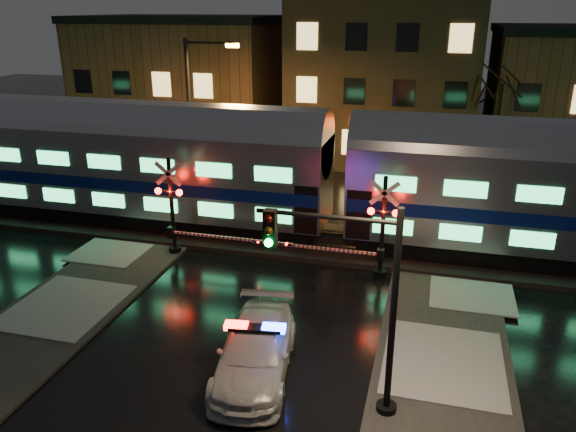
{
  "coord_description": "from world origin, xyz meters",
  "views": [
    {
      "loc": [
        5.65,
        -17.89,
        10.08
      ],
      "look_at": [
        0.23,
        2.5,
        2.2
      ],
      "focal_mm": 35.0,
      "sensor_mm": 36.0,
      "label": 1
    }
  ],
  "objects_px": {
    "crossing_signal_right": "(373,237)",
    "traffic_light": "(356,308)",
    "police_car": "(256,351)",
    "crossing_signal_left": "(179,217)",
    "streetlight": "(195,112)"
  },
  "relations": [
    {
      "from": "police_car",
      "to": "traffic_light",
      "type": "xyz_separation_m",
      "value": [
        2.97,
        -0.87,
        2.34
      ]
    },
    {
      "from": "crossing_signal_left",
      "to": "streetlight",
      "type": "bearing_deg",
      "value": 106.84
    },
    {
      "from": "traffic_light",
      "to": "police_car",
      "type": "bearing_deg",
      "value": 158.62
    },
    {
      "from": "crossing_signal_right",
      "to": "crossing_signal_left",
      "type": "relative_size",
      "value": 0.98
    },
    {
      "from": "police_car",
      "to": "traffic_light",
      "type": "height_order",
      "value": "traffic_light"
    },
    {
      "from": "police_car",
      "to": "crossing_signal_right",
      "type": "height_order",
      "value": "crossing_signal_right"
    },
    {
      "from": "police_car",
      "to": "crossing_signal_left",
      "type": "height_order",
      "value": "crossing_signal_left"
    },
    {
      "from": "police_car",
      "to": "streetlight",
      "type": "relative_size",
      "value": 0.61
    },
    {
      "from": "police_car",
      "to": "crossing_signal_right",
      "type": "relative_size",
      "value": 0.89
    },
    {
      "from": "police_car",
      "to": "crossing_signal_right",
      "type": "distance_m",
      "value": 7.55
    },
    {
      "from": "crossing_signal_right",
      "to": "traffic_light",
      "type": "relative_size",
      "value": 1.02
    },
    {
      "from": "crossing_signal_right",
      "to": "traffic_light",
      "type": "height_order",
      "value": "traffic_light"
    },
    {
      "from": "police_car",
      "to": "streetlight",
      "type": "height_order",
      "value": "streetlight"
    },
    {
      "from": "crossing_signal_left",
      "to": "streetlight",
      "type": "relative_size",
      "value": 0.7
    },
    {
      "from": "crossing_signal_left",
      "to": "crossing_signal_right",
      "type": "bearing_deg",
      "value": -0.02
    }
  ]
}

